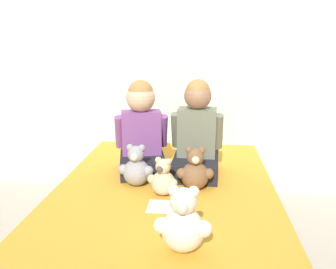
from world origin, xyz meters
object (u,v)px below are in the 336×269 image
object	(u,v)px
child_on_right	(197,135)
teddy_bear_held_by_left_child	(136,168)
child_on_left	(142,131)
teddy_bear_between_children	(163,179)
teddy_bear_at_foot_of_bed	(183,224)
sign_card	(167,207)
teddy_bear_held_by_right_child	(195,171)
bed	(164,229)

from	to	relation	value
child_on_right	teddy_bear_held_by_left_child	size ratio (longest dim) A/B	2.39
child_on_left	teddy_bear_between_children	size ratio (longest dim) A/B	2.74
teddy_bear_between_children	teddy_bear_at_foot_of_bed	world-z (taller)	teddy_bear_at_foot_of_bed
child_on_right	sign_card	xyz separation A→B (m)	(-0.14, -0.53, -0.26)
child_on_left	teddy_bear_between_children	xyz separation A→B (m)	(0.18, -0.37, -0.18)
child_on_right	sign_card	world-z (taller)	child_on_right
child_on_right	teddy_bear_held_by_right_child	distance (m)	0.31
teddy_bear_between_children	teddy_bear_at_foot_of_bed	distance (m)	0.56
teddy_bear_at_foot_of_bed	sign_card	bearing A→B (deg)	108.03
teddy_bear_held_by_left_child	teddy_bear_between_children	bearing A→B (deg)	-30.98
bed	teddy_bear_held_by_right_child	bearing A→B (deg)	19.89
teddy_bear_between_children	teddy_bear_at_foot_of_bed	bearing A→B (deg)	-53.69
bed	child_on_left	bearing A→B (deg)	118.76
teddy_bear_held_by_right_child	sign_card	size ratio (longest dim) A/B	1.24
bed	teddy_bear_between_children	size ratio (longest dim) A/B	9.17
child_on_left	teddy_bear_held_by_left_child	size ratio (longest dim) A/B	2.36
child_on_right	teddy_bear_at_foot_of_bed	distance (m)	0.92
bed	teddy_bear_held_by_left_child	xyz separation A→B (m)	(-0.18, 0.09, 0.35)
teddy_bear_held_by_left_child	teddy_bear_at_foot_of_bed	distance (m)	0.73
bed	teddy_bear_at_foot_of_bed	bearing A→B (deg)	-76.03
teddy_bear_held_by_right_child	sign_card	world-z (taller)	teddy_bear_held_by_right_child
child_on_right	child_on_left	bearing A→B (deg)	-176.71
child_on_left	teddy_bear_held_by_right_child	xyz separation A→B (m)	(0.36, -0.27, -0.16)
child_on_right	teddy_bear_between_children	size ratio (longest dim) A/B	2.77
teddy_bear_at_foot_of_bed	child_on_left	bearing A→B (deg)	112.73
teddy_bear_at_foot_of_bed	child_on_right	bearing A→B (deg)	90.73
child_on_right	sign_card	bearing A→B (deg)	-102.22
teddy_bear_held_by_right_child	sign_card	distance (m)	0.31
child_on_left	child_on_right	distance (m)	0.36
bed	sign_card	bearing A→B (deg)	-78.26
bed	teddy_bear_held_by_right_child	distance (m)	0.40
bed	teddy_bear_held_by_left_child	bearing A→B (deg)	153.72
child_on_left	bed	bearing A→B (deg)	-73.11
teddy_bear_between_children	teddy_bear_held_by_right_child	bearing A→B (deg)	50.78
teddy_bear_held_by_right_child	teddy_bear_between_children	distance (m)	0.20
teddy_bear_between_children	sign_card	distance (m)	0.18
teddy_bear_held_by_right_child	sign_card	bearing A→B (deg)	-122.24
teddy_bear_at_foot_of_bed	sign_card	world-z (taller)	teddy_bear_at_foot_of_bed
bed	child_on_left	size ratio (longest dim) A/B	3.35
child_on_right	sign_card	distance (m)	0.60
child_on_left	teddy_bear_held_by_left_child	xyz separation A→B (m)	(0.01, -0.25, -0.17)
bed	teddy_bear_held_by_right_child	size ratio (longest dim) A/B	7.82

